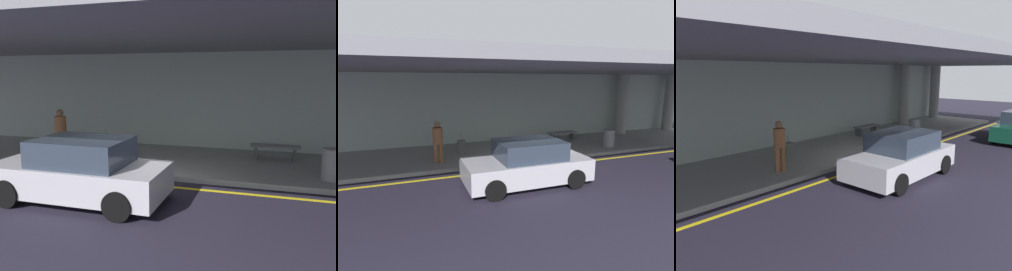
{
  "view_description": "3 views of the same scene",
  "coord_description": "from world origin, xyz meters",
  "views": [
    {
      "loc": [
        3.23,
        -8.05,
        2.92
      ],
      "look_at": [
        0.15,
        2.23,
        1.08
      ],
      "focal_mm": 37.27,
      "sensor_mm": 36.0,
      "label": 1
    },
    {
      "loc": [
        -4.59,
        -8.96,
        3.4
      ],
      "look_at": [
        -0.68,
        1.83,
        1.1
      ],
      "focal_mm": 29.15,
      "sensor_mm": 36.0,
      "label": 2
    },
    {
      "loc": [
        -9.77,
        -6.66,
        3.4
      ],
      "look_at": [
        -0.22,
        2.16,
        0.85
      ],
      "focal_mm": 34.92,
      "sensor_mm": 36.0,
      "label": 3
    }
  ],
  "objects": [
    {
      "name": "ground_plane",
      "position": [
        0.0,
        0.0,
        0.0
      ],
      "size": [
        60.0,
        60.0,
        0.0
      ],
      "primitive_type": "plane",
      "color": "#252130"
    },
    {
      "name": "sidewalk",
      "position": [
        0.0,
        3.1,
        0.07
      ],
      "size": [
        26.0,
        4.2,
        0.15
      ],
      "primitive_type": "cube",
      "color": "#979A95",
      "rests_on": "ground"
    },
    {
      "name": "lane_stripe_yellow",
      "position": [
        0.0,
        0.5,
        0.0
      ],
      "size": [
        26.0,
        0.14,
        0.01
      ],
      "primitive_type": "cube",
      "color": "yellow",
      "rests_on": "ground"
    },
    {
      "name": "support_column_left_mid",
      "position": [
        8.0,
        4.58,
        1.97
      ],
      "size": [
        0.69,
        0.69,
        3.65
      ],
      "primitive_type": "cylinder",
      "color": "#9C9C97",
      "rests_on": "sidewalk"
    },
    {
      "name": "support_column_center",
      "position": [
        12.0,
        4.58,
        1.97
      ],
      "size": [
        0.69,
        0.69,
        3.65
      ],
      "primitive_type": "cylinder",
      "color": "#999895",
      "rests_on": "sidewalk"
    },
    {
      "name": "ceiling_overhang",
      "position": [
        0.0,
        2.6,
        3.95
      ],
      "size": [
        28.0,
        13.2,
        0.3
      ],
      "primitive_type": "cube",
      "color": "slate",
      "rests_on": "support_column_far_left"
    },
    {
      "name": "terminal_back_wall",
      "position": [
        0.0,
        5.35,
        1.9
      ],
      "size": [
        26.0,
        0.3,
        3.8
      ],
      "primitive_type": "cube",
      "color": "#ACBAB0",
      "rests_on": "ground"
    },
    {
      "name": "car_silver",
      "position": [
        -1.0,
        -1.07,
        0.71
      ],
      "size": [
        4.1,
        1.92,
        1.5
      ],
      "rotation": [
        0.0,
        0.0,
        3.1
      ],
      "color": "#BAB7C1",
      "rests_on": "ground"
    },
    {
      "name": "traveler_with_luggage",
      "position": [
        -3.53,
        1.97,
        1.11
      ],
      "size": [
        0.38,
        0.38,
        1.68
      ],
      "rotation": [
        0.0,
        0.0,
        2.78
      ],
      "color": "#975E3A",
      "rests_on": "sidewalk"
    },
    {
      "name": "suitcase_upright_primary",
      "position": [
        -2.4,
        3.03,
        0.46
      ],
      "size": [
        0.36,
        0.22,
        0.9
      ],
      "rotation": [
        0.0,
        0.0,
        0.19
      ],
      "color": "#5C6055",
      "rests_on": "sidewalk"
    },
    {
      "name": "bench_metal",
      "position": [
        3.4,
        3.9,
        0.5
      ],
      "size": [
        1.6,
        0.5,
        0.48
      ],
      "color": "slate",
      "rests_on": "sidewalk"
    },
    {
      "name": "trash_bin_steel",
      "position": [
        4.87,
        1.91,
        0.57
      ],
      "size": [
        0.56,
        0.56,
        0.85
      ],
      "primitive_type": "cylinder",
      "color": "gray",
      "rests_on": "sidewalk"
    }
  ]
}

